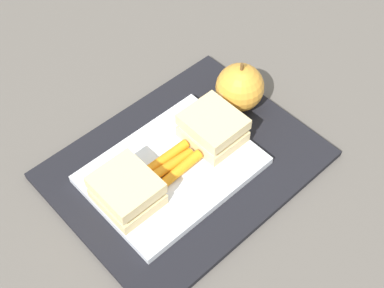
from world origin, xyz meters
name	(u,v)px	position (x,y,z in m)	size (l,w,h in m)	color
ground_plane	(186,167)	(0.00, 0.00, 0.00)	(2.40, 2.40, 0.00)	#56514C
lunchbag_mat	(186,165)	(0.00, 0.00, 0.01)	(0.36, 0.28, 0.01)	black
food_tray	(172,170)	(-0.03, 0.00, 0.02)	(0.23, 0.17, 0.01)	white
sandwich_half_left	(127,191)	(-0.10, 0.00, 0.04)	(0.07, 0.08, 0.04)	#DBC189
sandwich_half_right	(213,128)	(0.05, 0.00, 0.04)	(0.07, 0.08, 0.04)	#DBC189
carrot_sticks_bundle	(172,164)	(-0.02, 0.00, 0.03)	(0.08, 0.04, 0.02)	orange
apple	(240,87)	(0.14, 0.03, 0.05)	(0.07, 0.07, 0.09)	gold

